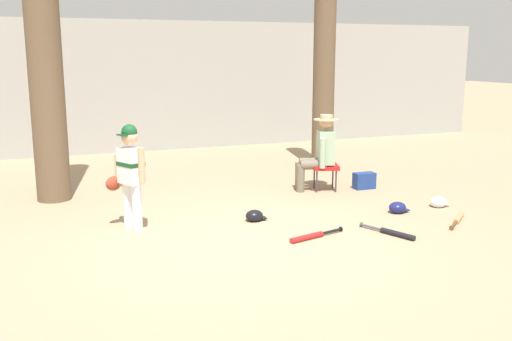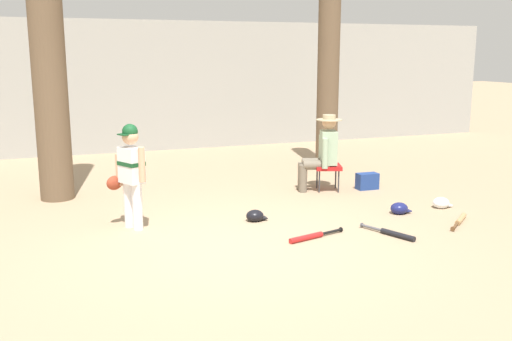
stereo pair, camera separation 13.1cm
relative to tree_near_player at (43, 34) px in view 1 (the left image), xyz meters
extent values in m
plane|color=#9E8466|center=(1.86, -3.02, -2.40)|extent=(60.00, 60.00, 0.00)
cube|color=#9E9E99|center=(1.86, 3.99, -0.98)|extent=(18.00, 0.36, 2.84)
cylinder|color=brown|center=(0.00, 0.00, 0.33)|extent=(0.49, 0.49, 5.46)
cone|color=brown|center=(0.00, 0.00, -2.40)|extent=(0.78, 0.78, 0.29)
cylinder|color=brown|center=(4.87, 0.75, -0.13)|extent=(0.40, 0.40, 4.53)
cone|color=brown|center=(4.87, 0.75, -2.40)|extent=(0.63, 0.63, 0.24)
cylinder|color=white|center=(0.87, -1.98, -2.11)|extent=(0.12, 0.12, 0.58)
cylinder|color=white|center=(0.79, -1.82, -2.11)|extent=(0.12, 0.12, 0.58)
cube|color=white|center=(0.83, -1.90, -1.60)|extent=(0.31, 0.36, 0.44)
cube|color=#144723|center=(0.83, -1.90, -1.58)|extent=(0.33, 0.37, 0.05)
sphere|color=tan|center=(0.83, -1.90, -1.25)|extent=(0.20, 0.20, 0.20)
sphere|color=#144723|center=(0.83, -1.90, -1.19)|extent=(0.19, 0.19, 0.19)
cube|color=#144723|center=(0.75, -1.94, -1.22)|extent=(0.15, 0.17, 0.02)
cylinder|color=tan|center=(0.92, -2.12, -1.56)|extent=(0.11, 0.11, 0.42)
cylinder|color=tan|center=(0.70, -1.73, -1.68)|extent=(0.11, 0.11, 0.40)
ellipsoid|color=#933823|center=(0.64, -1.74, -1.84)|extent=(0.25, 0.21, 0.18)
cube|color=red|center=(4.02, -0.94, -2.02)|extent=(0.51, 0.51, 0.06)
cylinder|color=#333338|center=(3.83, -1.03, -2.21)|extent=(0.02, 0.02, 0.38)
cylinder|color=#333338|center=(3.93, -0.75, -2.21)|extent=(0.02, 0.02, 0.38)
cylinder|color=#333338|center=(4.12, -1.14, -2.21)|extent=(0.02, 0.02, 0.38)
cylinder|color=#333338|center=(4.22, -0.85, -2.21)|extent=(0.02, 0.02, 0.38)
cylinder|color=#6B6051|center=(3.61, -0.90, -2.19)|extent=(0.13, 0.13, 0.43)
cylinder|color=#6B6051|center=(3.68, -0.72, -2.19)|extent=(0.13, 0.13, 0.43)
cylinder|color=#6B6051|center=(3.80, -0.97, -1.97)|extent=(0.43, 0.28, 0.15)
cylinder|color=#6B6051|center=(3.87, -0.78, -1.97)|extent=(0.43, 0.28, 0.15)
cube|color=#99B293|center=(4.02, -0.94, -1.71)|extent=(0.35, 0.42, 0.52)
cylinder|color=#99B293|center=(3.88, -1.12, -1.77)|extent=(0.11, 0.11, 0.46)
cylinder|color=#99B293|center=(4.02, -0.71, -1.77)|extent=(0.11, 0.11, 0.46)
sphere|color=tan|center=(4.02, -0.94, -1.31)|extent=(0.22, 0.22, 0.22)
cylinder|color=tan|center=(4.02, -0.94, -1.28)|extent=(0.40, 0.40, 0.02)
cylinder|color=tan|center=(4.02, -0.94, -1.25)|extent=(0.20, 0.20, 0.09)
cube|color=navy|center=(4.66, -1.09, -2.27)|extent=(0.34, 0.19, 0.26)
cylinder|color=black|center=(3.69, -3.37, -2.37)|extent=(0.23, 0.45, 0.07)
cylinder|color=#4C4C51|center=(3.56, -3.02, -2.37)|extent=(0.14, 0.29, 0.03)
cylinder|color=#4C4C51|center=(3.50, -2.88, -2.37)|extent=(0.06, 0.03, 0.06)
cylinder|color=tan|center=(4.85, -3.09, -2.37)|extent=(0.37, 0.33, 0.07)
cylinder|color=brown|center=(4.57, -3.32, -2.37)|extent=(0.24, 0.21, 0.03)
cylinder|color=brown|center=(4.46, -3.41, -2.37)|extent=(0.05, 0.05, 0.06)
cylinder|color=red|center=(2.64, -3.09, -2.37)|extent=(0.47, 0.18, 0.07)
cylinder|color=black|center=(3.02, -2.99, -2.37)|extent=(0.31, 0.11, 0.03)
cylinder|color=black|center=(3.17, -2.95, -2.37)|extent=(0.03, 0.06, 0.06)
ellipsoid|color=silver|center=(5.03, -2.44, -2.33)|extent=(0.24, 0.22, 0.16)
cube|color=silver|center=(5.15, -2.44, -2.37)|extent=(0.10, 0.12, 0.02)
ellipsoid|color=navy|center=(4.31, -2.49, -2.33)|extent=(0.24, 0.22, 0.16)
cube|color=navy|center=(4.42, -2.49, -2.37)|extent=(0.10, 0.12, 0.02)
ellipsoid|color=black|center=(2.35, -2.13, -2.33)|extent=(0.23, 0.21, 0.16)
cube|color=black|center=(2.46, -2.13, -2.37)|extent=(0.09, 0.12, 0.02)
camera|label=1|loc=(-0.29, -8.86, -0.26)|focal=40.64mm
camera|label=2|loc=(-0.17, -8.91, -0.26)|focal=40.64mm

